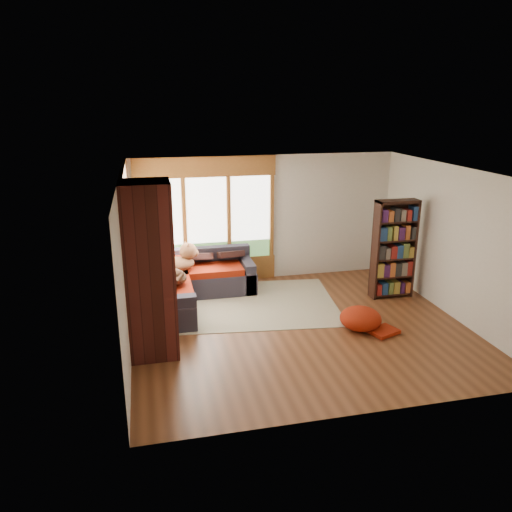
{
  "coord_description": "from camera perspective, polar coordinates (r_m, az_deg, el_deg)",
  "views": [
    {
      "loc": [
        -2.42,
        -7.29,
        3.67
      ],
      "look_at": [
        -0.5,
        1.09,
        0.95
      ],
      "focal_mm": 35.0,
      "sensor_mm": 36.0,
      "label": 1
    }
  ],
  "objects": [
    {
      "name": "wall_right",
      "position": [
        9.25,
        21.66,
        1.43
      ],
      "size": [
        0.04,
        5.0,
        2.6
      ],
      "primitive_type": "cube",
      "color": "silver",
      "rests_on": "ground"
    },
    {
      "name": "wall_left",
      "position": [
        7.68,
        -14.72,
        -1.04
      ],
      "size": [
        0.04,
        5.0,
        2.6
      ],
      "primitive_type": "cube",
      "color": "silver",
      "rests_on": "ground"
    },
    {
      "name": "floor",
      "position": [
        8.52,
        4.98,
        -8.06
      ],
      "size": [
        5.5,
        5.5,
        0.0
      ],
      "primitive_type": "plane",
      "color": "#582F18",
      "rests_on": "ground"
    },
    {
      "name": "roller_blind",
      "position": [
        9.52,
        -14.31,
        5.37
      ],
      "size": [
        0.03,
        0.72,
        0.9
      ],
      "primitive_type": "cube",
      "color": "#6E9062",
      "rests_on": "wall_left"
    },
    {
      "name": "brick_chimney",
      "position": [
        7.34,
        -12.05,
        -1.71
      ],
      "size": [
        0.7,
        0.7,
        2.6
      ],
      "primitive_type": "cube",
      "color": "#471914",
      "rests_on": "ground"
    },
    {
      "name": "windows_left",
      "position": [
        8.81,
        -14.38,
        1.71
      ],
      "size": [
        0.1,
        2.62,
        1.9
      ],
      "color": "#935925",
      "rests_on": "wall_left"
    },
    {
      "name": "dog_brindle",
      "position": [
        8.98,
        -9.76,
        -1.76
      ],
      "size": [
        0.69,
        0.84,
        0.41
      ],
      "rotation": [
        0.0,
        0.0,
        1.96
      ],
      "color": "#311D13",
      "rests_on": "sectional_sofa"
    },
    {
      "name": "dog_tan",
      "position": [
        9.5,
        -8.98,
        -0.46
      ],
      "size": [
        0.93,
        0.69,
        0.46
      ],
      "rotation": [
        0.0,
        0.0,
        0.24
      ],
      "color": "brown",
      "rests_on": "sectional_sofa"
    },
    {
      "name": "sectional_sofa",
      "position": [
        9.61,
        -9.3,
        -3.2
      ],
      "size": [
        2.2,
        2.2,
        0.8
      ],
      "rotation": [
        0.0,
        0.0,
        0.07
      ],
      "color": "#27242F",
      "rests_on": "ground"
    },
    {
      "name": "bookshelf",
      "position": [
        9.78,
        15.49,
        0.74
      ],
      "size": [
        0.81,
        0.27,
        1.89
      ],
      "color": "black",
      "rests_on": "ground"
    },
    {
      "name": "ceiling",
      "position": [
        7.76,
        5.49,
        9.53
      ],
      "size": [
        5.5,
        5.5,
        0.0
      ],
      "primitive_type": "plane",
      "color": "white"
    },
    {
      "name": "throw_pillows",
      "position": [
        9.59,
        -9.28,
        -0.13
      ],
      "size": [
        1.98,
        1.68,
        0.45
      ],
      "color": "black",
      "rests_on": "sectional_sofa"
    },
    {
      "name": "area_rug",
      "position": [
        9.38,
        -0.37,
        -5.46
      ],
      "size": [
        3.3,
        2.67,
        0.01
      ],
      "primitive_type": "cube",
      "rotation": [
        0.0,
        0.0,
        -0.12
      ],
      "color": "beige",
      "rests_on": "ground"
    },
    {
      "name": "wall_back",
      "position": [
        10.36,
        0.97,
        4.32
      ],
      "size": [
        5.5,
        0.04,
        2.6
      ],
      "primitive_type": "cube",
      "color": "silver",
      "rests_on": "ground"
    },
    {
      "name": "wall_front",
      "position": [
        5.87,
        12.77,
        -6.75
      ],
      "size": [
        5.5,
        0.04,
        2.6
      ],
      "primitive_type": "cube",
      "color": "silver",
      "rests_on": "ground"
    },
    {
      "name": "windows_back",
      "position": [
        10.11,
        -5.63,
        4.19
      ],
      "size": [
        2.82,
        0.1,
        1.9
      ],
      "color": "#935925",
      "rests_on": "wall_back"
    },
    {
      "name": "pouf",
      "position": [
        8.51,
        11.86,
        -6.94
      ],
      "size": [
        0.74,
        0.74,
        0.37
      ],
      "primitive_type": "ellipsoid",
      "rotation": [
        0.0,
        0.0,
        0.07
      ],
      "color": "#9B1D06",
      "rests_on": "area_rug"
    }
  ]
}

